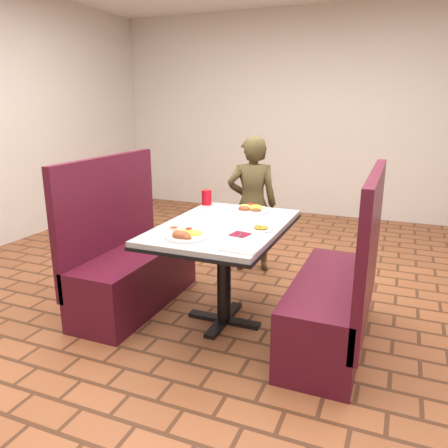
% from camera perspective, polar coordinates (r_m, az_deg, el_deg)
% --- Properties ---
extents(room, '(7.00, 7.04, 2.82)m').
position_cam_1_polar(room, '(2.94, 0.00, 22.38)').
color(room, '#955430').
rests_on(room, ground).
extents(dining_table, '(0.81, 1.21, 0.75)m').
position_cam_1_polar(dining_table, '(3.06, 0.00, -1.73)').
color(dining_table, '#A7A9AC').
rests_on(dining_table, ground).
extents(booth_bench_left, '(0.47, 1.20, 1.17)m').
position_cam_1_polar(booth_bench_left, '(3.53, -12.14, -5.26)').
color(booth_bench_left, '#521224').
rests_on(booth_bench_left, ground).
extents(booth_bench_right, '(0.47, 1.20, 1.17)m').
position_cam_1_polar(booth_bench_right, '(2.99, 14.52, -9.38)').
color(booth_bench_right, '#521224').
rests_on(booth_bench_right, ground).
extents(diner_person, '(0.54, 0.45, 1.28)m').
position_cam_1_polar(diner_person, '(4.10, 3.68, 2.54)').
color(diner_person, brown).
rests_on(diner_person, ground).
extents(near_dinner_plate, '(0.27, 0.27, 0.08)m').
position_cam_1_polar(near_dinner_plate, '(2.73, -5.03, -1.17)').
color(near_dinner_plate, white).
rests_on(near_dinner_plate, dining_table).
extents(far_dinner_plate, '(0.29, 0.29, 0.07)m').
position_cam_1_polar(far_dinner_plate, '(3.40, 3.50, 2.16)').
color(far_dinner_plate, white).
rests_on(far_dinner_plate, dining_table).
extents(plantain_plate, '(0.16, 0.16, 0.02)m').
position_cam_1_polar(plantain_plate, '(2.89, 4.80, -0.60)').
color(plantain_plate, white).
rests_on(plantain_plate, dining_table).
extents(maroon_napkin, '(0.13, 0.13, 0.00)m').
position_cam_1_polar(maroon_napkin, '(2.79, 2.12, -1.36)').
color(maroon_napkin, maroon).
rests_on(maroon_napkin, dining_table).
extents(spoon_utensil, '(0.02, 0.13, 0.00)m').
position_cam_1_polar(spoon_utensil, '(2.77, 2.24, -1.39)').
color(spoon_utensil, silver).
rests_on(spoon_utensil, dining_table).
extents(red_tumbler, '(0.08, 0.08, 0.12)m').
position_cam_1_polar(red_tumbler, '(3.60, -2.29, 3.50)').
color(red_tumbler, red).
rests_on(red_tumbler, dining_table).
extents(paper_napkin, '(0.22, 0.17, 0.01)m').
position_cam_1_polar(paper_napkin, '(2.51, 2.22, -3.23)').
color(paper_napkin, white).
rests_on(paper_napkin, dining_table).
extents(knife_utensil, '(0.02, 0.18, 0.00)m').
position_cam_1_polar(knife_utensil, '(2.71, -4.32, -1.72)').
color(knife_utensil, silver).
rests_on(knife_utensil, dining_table).
extents(fork_utensil, '(0.01, 0.14, 0.00)m').
position_cam_1_polar(fork_utensil, '(2.76, -3.88, -1.43)').
color(fork_utensil, silver).
rests_on(fork_utensil, dining_table).
extents(lettuce_shreds, '(0.28, 0.32, 0.00)m').
position_cam_1_polar(lettuce_shreds, '(3.07, 1.12, 0.22)').
color(lettuce_shreds, '#87C14D').
rests_on(lettuce_shreds, dining_table).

